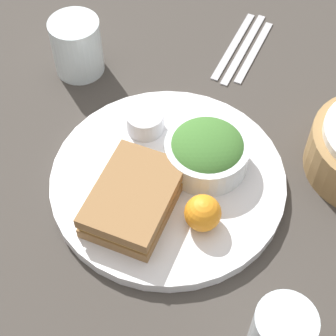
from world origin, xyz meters
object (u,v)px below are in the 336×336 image
at_px(spoon, 254,51).
at_px(water_glass, 77,46).
at_px(fork, 234,45).
at_px(knife, 244,48).
at_px(plate, 168,181).
at_px(sandwich, 134,199).
at_px(salad_bowl, 207,151).
at_px(dressing_cup, 145,121).

xyz_separation_m(spoon, water_glass, (0.18, -0.22, 0.04)).
bearing_deg(spoon, water_glass, 122.24).
height_order(fork, knife, same).
relative_size(plate, spoon, 2.02).
distance_m(sandwich, knife, 0.36).
height_order(spoon, water_glass, water_glass).
distance_m(salad_bowl, water_glass, 0.28).
distance_m(fork, spoon, 0.04).
distance_m(sandwich, spoon, 0.36).
bearing_deg(spoon, sandwich, 174.12).
bearing_deg(sandwich, fork, -171.99).
bearing_deg(spoon, plate, 176.55).
bearing_deg(dressing_cup, knife, 172.66).
height_order(knife, spoon, same).
xyz_separation_m(salad_bowl, knife, (-0.25, -0.07, -0.04)).
xyz_separation_m(dressing_cup, knife, (-0.24, 0.03, -0.03)).
xyz_separation_m(knife, spoon, (-0.00, 0.02, 0.00)).
relative_size(sandwich, salad_bowl, 1.32).
relative_size(fork, water_glass, 1.91).
bearing_deg(sandwich, plate, 170.98).
bearing_deg(knife, salad_bowl, -171.72).
bearing_deg(plate, dressing_cup, -126.18).
bearing_deg(water_glass, fork, 134.73).
xyz_separation_m(salad_bowl, dressing_cup, (-0.01, -0.10, -0.01)).
relative_size(spoon, water_glass, 1.72).
bearing_deg(spoon, knife, 90.00).
bearing_deg(fork, water_glass, 126.57).
relative_size(plate, fork, 1.82).
distance_m(plate, sandwich, 0.07).
bearing_deg(plate, sandwich, -9.02).
relative_size(plate, knife, 1.73).
height_order(salad_bowl, spoon, salad_bowl).
xyz_separation_m(salad_bowl, water_glass, (-0.07, -0.27, 0.00)).
relative_size(plate, salad_bowl, 2.80).
bearing_deg(sandwich, knife, -174.86).
xyz_separation_m(dressing_cup, fork, (-0.24, 0.01, -0.03)).
bearing_deg(salad_bowl, knife, -163.55).
bearing_deg(knife, dressing_cup, 164.49).
distance_m(plate, knife, 0.30).
height_order(sandwich, salad_bowl, salad_bowl).
bearing_deg(water_glass, sandwich, 52.51).
bearing_deg(plate, knife, -171.83).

